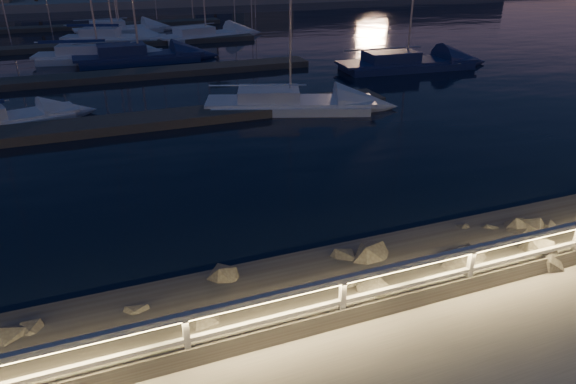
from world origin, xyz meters
The scene contains 12 objects.
ground centered at (0.00, 0.00, 0.00)m, with size 400.00×400.00×0.00m, color #AEA79D.
harbor_water centered at (0.00, 31.22, -0.97)m, with size 400.00×440.00×0.60m.
guard_rail centered at (-0.07, 0.00, 0.77)m, with size 44.11×0.12×1.06m.
riprap centered at (-1.26, 1.62, -0.24)m, with size 38.81×2.44×1.36m.
floating_docks centered at (0.00, 32.50, -0.40)m, with size 22.00×36.00×0.40m.
sailboat_d centered at (5.91, 15.97, -0.19)m, with size 8.47×4.90×13.84m.
sailboat_g centered at (-2.29, 32.25, -0.15)m, with size 8.95×4.31×14.64m.
sailboat_h centered at (16.56, 22.09, -0.15)m, with size 9.50×3.54×15.73m.
sailboat_j centered at (0.30, 30.65, -0.13)m, with size 8.79×2.87×14.83m.
sailboat_k centered at (0.20, 45.65, -0.17)m, with size 8.46×3.27×14.02m.
sailboat_l centered at (6.96, 38.92, -0.17)m, with size 9.09×4.66×14.80m.
sailboat_n centered at (-0.73, 39.97, -0.14)m, with size 8.58×5.00×14.15m.
Camera 1 is at (-2.86, -7.10, 6.63)m, focal length 32.00 mm.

